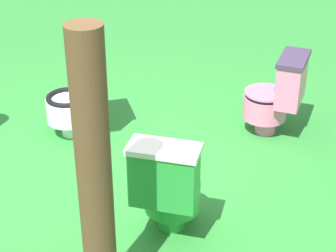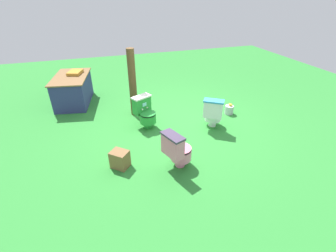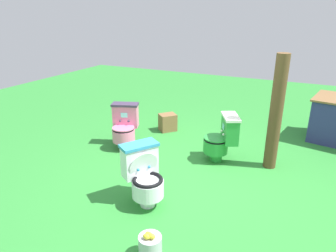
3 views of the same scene
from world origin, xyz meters
The scene contains 8 objects.
ground centered at (0.00, 0.00, 0.00)m, with size 14.00×14.00×0.00m, color #2D8433.
toilet_green centered at (0.09, 0.71, 0.37)m, with size 0.62×0.58×0.73m.
toilet_white centered at (-0.42, -0.74, 0.37)m, with size 0.63×0.61×0.73m.
toilet_pink centered at (-1.51, 0.51, 0.37)m, with size 0.55×0.60×0.73m.
vendor_table centered at (1.99, 2.30, 0.39)m, with size 1.59×1.11×0.85m.
wooden_post centered at (0.79, 0.84, 0.82)m, with size 0.18×0.18×1.65m, color brown.
small_crate centered at (-1.19, 1.48, 0.16)m, with size 0.30×0.24×0.32m, color brown.
lemon_bucket centered at (0.06, -1.47, 0.12)m, with size 0.22×0.22×0.28m.
Camera 2 is at (-4.66, 1.70, 2.83)m, focal length 25.43 mm.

